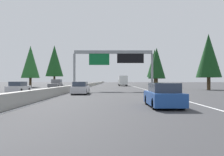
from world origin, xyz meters
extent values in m
plane|color=#38383A|center=(60.00, 0.00, 0.00)|extent=(320.00, 320.00, 0.00)
cube|color=#9E9B93|center=(80.00, 0.30, 0.45)|extent=(180.00, 0.56, 0.90)
cube|color=silver|center=(70.00, -11.52, 0.01)|extent=(160.00, 0.16, 0.01)
cube|color=silver|center=(70.00, -0.25, 0.01)|extent=(160.00, 0.16, 0.01)
cylinder|color=gray|center=(33.00, 0.30, 2.93)|extent=(0.36, 0.36, 5.86)
cylinder|color=gray|center=(33.00, -12.02, 2.93)|extent=(0.36, 0.36, 5.86)
cube|color=gray|center=(33.00, -5.86, 6.11)|extent=(0.50, 12.32, 0.50)
cube|color=#0C602D|center=(32.85, -3.64, 5.01)|extent=(0.12, 3.20, 1.90)
cube|color=black|center=(32.85, -8.57, 5.11)|extent=(0.16, 4.20, 1.50)
cube|color=#1E4793|center=(9.40, -8.80, 0.53)|extent=(4.40, 1.80, 0.76)
cube|color=#2D3847|center=(9.18, -8.80, 1.19)|extent=(2.46, 1.51, 0.56)
cylinder|color=black|center=(10.80, -8.01, 0.32)|extent=(0.64, 0.22, 0.64)
cylinder|color=black|center=(10.80, -9.59, 0.32)|extent=(0.64, 0.22, 0.64)
cylinder|color=black|center=(7.99, -8.01, 0.32)|extent=(0.64, 0.22, 0.64)
cylinder|color=black|center=(7.99, -9.59, 0.32)|extent=(0.64, 0.22, 0.64)
cube|color=silver|center=(23.53, -1.90, 0.53)|extent=(4.40, 1.80, 0.76)
cube|color=#2D3847|center=(23.31, -1.90, 1.19)|extent=(2.46, 1.51, 0.56)
cylinder|color=black|center=(24.93, -1.11, 0.32)|extent=(0.64, 0.22, 0.64)
cylinder|color=black|center=(24.93, -2.69, 0.32)|extent=(0.64, 0.22, 0.64)
cylinder|color=black|center=(22.12, -1.11, 0.32)|extent=(0.64, 0.22, 0.64)
cylinder|color=black|center=(22.12, -2.69, 0.32)|extent=(0.64, 0.22, 0.64)
cube|color=white|center=(65.58, -8.88, 1.70)|extent=(6.12, 2.40, 2.50)
cube|color=#AD931E|center=(69.83, -8.88, 1.40)|extent=(2.38, 2.30, 1.90)
cylinder|color=black|center=(69.66, -7.82, 0.45)|extent=(0.90, 0.28, 0.90)
cylinder|color=black|center=(69.66, -9.94, 0.45)|extent=(0.90, 0.28, 0.90)
cylinder|color=black|center=(63.88, -7.82, 0.45)|extent=(0.90, 0.28, 0.90)
cylinder|color=black|center=(63.88, -9.94, 0.45)|extent=(0.90, 0.28, 0.90)
cube|color=slate|center=(82.76, -8.91, 0.61)|extent=(5.60, 2.00, 0.70)
cube|color=slate|center=(83.76, -8.91, 1.41)|extent=(2.24, 1.84, 0.90)
cube|color=#2D3847|center=(83.76, -8.91, 1.50)|extent=(2.02, 1.92, 0.41)
cylinder|color=black|center=(84.60, -8.05, 0.40)|extent=(0.80, 0.28, 0.80)
cylinder|color=black|center=(84.60, -9.77, 0.40)|extent=(0.80, 0.28, 0.80)
cylinder|color=black|center=(80.91, -8.05, 0.40)|extent=(0.80, 0.28, 0.80)
cylinder|color=black|center=(80.91, -9.77, 0.40)|extent=(0.80, 0.28, 0.80)
cube|color=silver|center=(26.21, 6.50, 0.53)|extent=(4.40, 1.80, 0.76)
cube|color=#2D3847|center=(25.99, 6.50, 1.19)|extent=(2.46, 1.51, 0.56)
cylinder|color=black|center=(27.62, 7.29, 0.32)|extent=(0.64, 0.22, 0.64)
cylinder|color=black|center=(27.62, 5.71, 0.32)|extent=(0.64, 0.22, 0.64)
cylinder|color=black|center=(24.81, 7.29, 0.32)|extent=(0.64, 0.22, 0.64)
cylinder|color=black|center=(24.81, 5.71, 0.32)|extent=(0.64, 0.22, 0.64)
cube|color=slate|center=(46.20, 6.33, 0.61)|extent=(5.60, 2.00, 0.70)
cube|color=slate|center=(47.21, 6.33, 1.41)|extent=(2.24, 1.84, 0.90)
cube|color=#2D3847|center=(47.21, 6.33, 1.50)|extent=(2.02, 1.92, 0.41)
cylinder|color=black|center=(48.05, 7.19, 0.40)|extent=(0.80, 0.28, 0.80)
cylinder|color=black|center=(48.05, 5.47, 0.40)|extent=(0.80, 0.28, 0.80)
cylinder|color=black|center=(44.35, 7.19, 0.40)|extent=(0.80, 0.28, 0.80)
cylinder|color=black|center=(44.35, 5.47, 0.40)|extent=(0.80, 0.28, 0.80)
cylinder|color=#4C3823|center=(36.54, -22.37, 1.07)|extent=(0.59, 0.59, 2.14)
cone|color=#143D19|center=(36.54, -22.37, 5.93)|extent=(4.28, 4.28, 7.58)
cylinder|color=#4C3823|center=(51.83, -16.19, 1.03)|extent=(0.58, 0.58, 2.05)
cone|color=#143D19|center=(51.83, -16.19, 5.69)|extent=(4.10, 4.10, 7.28)
cylinder|color=#4C3823|center=(84.36, -21.87, 1.28)|extent=(0.64, 0.64, 2.56)
cone|color=#194C1E|center=(84.36, -21.87, 7.08)|extent=(5.11, 5.11, 9.06)
cylinder|color=#4C3823|center=(84.97, -21.56, 1.45)|extent=(0.68, 0.68, 2.90)
cone|color=#194C1E|center=(84.97, -21.56, 8.05)|extent=(5.81, 5.81, 10.30)
cylinder|color=#4C3823|center=(54.43, 14.43, 1.12)|extent=(0.60, 0.60, 2.24)
cone|color=#236028|center=(54.43, 14.43, 6.20)|extent=(4.47, 4.47, 7.93)
cylinder|color=#4C3823|center=(78.15, 14.14, 1.51)|extent=(0.69, 0.69, 3.02)
cone|color=#194C1E|center=(78.15, 14.14, 8.37)|extent=(6.03, 6.03, 10.70)
camera|label=1|loc=(-5.58, -5.66, 1.62)|focal=39.17mm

